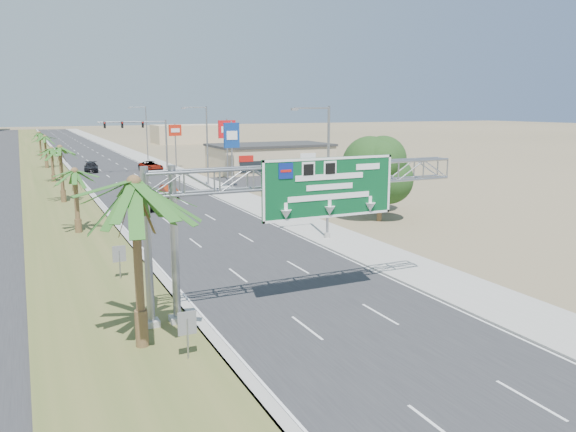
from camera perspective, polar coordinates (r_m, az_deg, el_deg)
The scene contains 29 objects.
ground at distance 21.88m, azimuth 15.65°, elevation -16.37°, with size 600.00×600.00×0.00m, color #8C7A59.
road at distance 125.51m, azimuth -19.43°, elevation 5.88°, with size 12.00×300.00×0.02m, color #28282B.
sidewalk_right at distance 126.67m, azimuth -15.59°, elevation 6.16°, with size 4.00×300.00×0.10m, color #9E9B93.
median_grass at distance 124.85m, azimuth -24.01°, elevation 5.56°, with size 7.00×300.00×0.12m, color #4D5A27.
opposing_road at distance 124.88m, azimuth -27.22°, elevation 5.27°, with size 8.00×300.00×0.02m, color #28282B.
sign_gantry at distance 27.45m, azimuth 0.93°, elevation 2.94°, with size 16.75×1.24×7.50m.
palm_near at distance 22.96m, azimuth -15.38°, elevation 3.15°, with size 5.70×5.70×8.35m.
palm_row_b at distance 46.84m, azimuth -20.87°, elevation 4.16°, with size 3.99×3.99×5.95m.
palm_row_c at distance 62.67m, azimuth -22.17°, elevation 6.33°, with size 3.99×3.99×6.75m.
palm_row_d at distance 80.69m, azimuth -22.91°, elevation 6.26°, with size 3.99×3.99×5.45m.
palm_row_e at distance 99.61m, azimuth -23.49°, elevation 7.35°, with size 3.99×3.99×6.15m.
palm_row_f at distance 124.59m, azimuth -23.94°, elevation 7.70°, with size 3.99×3.99×5.75m.
streetlight_near at distance 42.08m, azimuth 3.85°, elevation 3.88°, with size 3.27×0.44×10.00m.
streetlight_mid at distance 69.69m, azimuth -8.35°, elevation 6.62°, with size 3.27×0.44×10.00m.
streetlight_far at distance 104.57m, azimuth -14.25°, elevation 7.84°, with size 3.27×0.44×10.00m.
signal_mast at distance 88.46m, azimuth -13.54°, elevation 7.45°, with size 10.28×0.71×8.00m.
store_building at distance 88.11m, azimuth -1.81°, elevation 5.87°, with size 18.00×10.00×4.00m, color #C7B186.
oak_near at distance 49.54m, azimuth 9.40°, elevation 4.64°, with size 4.50×4.50×6.80m.
oak_far at distance 54.58m, azimuth 9.58°, elevation 4.46°, with size 3.50×3.50×5.60m.
median_signback_a at distance 22.74m, azimuth -10.21°, elevation -11.02°, with size 0.75×0.08×2.08m.
median_signback_b at distance 33.83m, azimuth -16.77°, elevation -3.95°, with size 0.75×0.08×2.08m.
building_distant_right at distance 160.50m, azimuth -9.89°, elevation 8.23°, with size 20.00×12.00×5.00m, color #C7B186.
car_left_lane at distance 56.62m, azimuth -14.60°, elevation 1.41°, with size 1.89×4.70×1.60m, color black.
car_mid_lane at distance 64.21m, azimuth -11.98°, elevation 2.51°, with size 1.42×4.06×1.34m, color maroon.
car_right_lane at distance 90.53m, azimuth -13.75°, elevation 4.92°, with size 2.58×5.60×1.55m, color gray.
car_far at distance 92.20m, azimuth -19.37°, elevation 4.70°, with size 2.06×5.07×1.47m, color black.
pole_sign_red_near at distance 77.07m, azimuth -6.22°, elevation 8.43°, with size 2.40×0.35×8.33m.
pole_sign_blue at distance 68.68m, azimuth -5.75°, elevation 7.86°, with size 2.02×0.54×8.24m.
pole_sign_red_far at distance 93.43m, azimuth -11.39°, elevation 8.23°, with size 2.20×0.89×7.29m.
Camera 1 is at (-13.12, -14.42, 9.92)m, focal length 35.00 mm.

